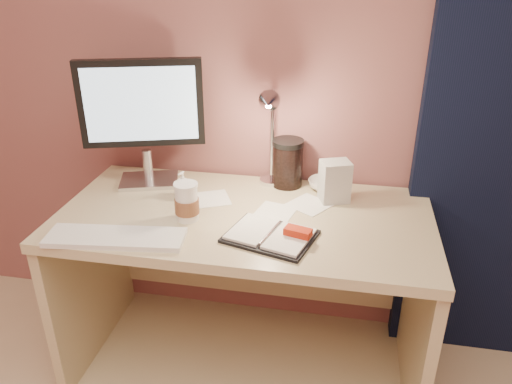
% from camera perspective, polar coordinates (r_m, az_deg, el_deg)
% --- Properties ---
extents(desk, '(1.40, 0.70, 0.73)m').
position_cam_1_polar(desk, '(2.05, -0.87, -7.12)').
color(desk, tan).
rests_on(desk, ground).
extents(monitor, '(0.48, 0.24, 0.52)m').
position_cam_1_polar(monitor, '(2.07, -12.89, 8.94)').
color(monitor, silver).
rests_on(monitor, desk).
extents(keyboard, '(0.48, 0.19, 0.02)m').
position_cam_1_polar(keyboard, '(1.77, -15.76, -5.03)').
color(keyboard, white).
rests_on(keyboard, desk).
extents(planner, '(0.34, 0.29, 0.05)m').
position_cam_1_polar(planner, '(1.72, 1.90, -4.95)').
color(planner, black).
rests_on(planner, desk).
extents(paper_a, '(0.19, 0.19, 0.00)m').
position_cam_1_polar(paper_a, '(1.99, -5.17, -0.79)').
color(paper_a, white).
rests_on(paper_a, desk).
extents(paper_b, '(0.17, 0.17, 0.00)m').
position_cam_1_polar(paper_b, '(1.89, 2.23, -2.28)').
color(paper_b, white).
rests_on(paper_b, desk).
extents(paper_c, '(0.20, 0.20, 0.00)m').
position_cam_1_polar(paper_c, '(1.95, 6.13, -1.44)').
color(paper_c, white).
rests_on(paper_c, desk).
extents(coffee_cup, '(0.09, 0.09, 0.14)m').
position_cam_1_polar(coffee_cup, '(1.82, -7.92, -1.23)').
color(coffee_cup, white).
rests_on(coffee_cup, desk).
extents(bowl, '(0.16, 0.16, 0.04)m').
position_cam_1_polar(bowl, '(2.08, 7.84, 0.87)').
color(bowl, white).
rests_on(bowl, desk).
extents(lotion_bottle, '(0.06, 0.06, 0.11)m').
position_cam_1_polar(lotion_bottle, '(1.99, -8.36, 0.79)').
color(lotion_bottle, white).
rests_on(lotion_bottle, desk).
extents(dark_jar, '(0.13, 0.13, 0.18)m').
position_cam_1_polar(dark_jar, '(2.07, 3.62, 3.06)').
color(dark_jar, black).
rests_on(dark_jar, desk).
extents(product_box, '(0.13, 0.12, 0.16)m').
position_cam_1_polar(product_box, '(1.96, 9.00, 1.21)').
color(product_box, silver).
rests_on(product_box, desk).
extents(desk_lamp, '(0.11, 0.27, 0.44)m').
position_cam_1_polar(desk_lamp, '(1.93, 1.15, 7.19)').
color(desk_lamp, silver).
rests_on(desk_lamp, desk).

